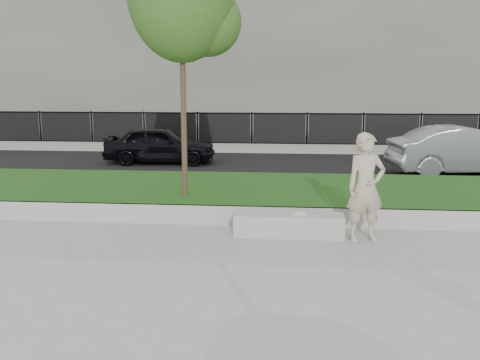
# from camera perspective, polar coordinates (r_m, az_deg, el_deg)

# --- Properties ---
(ground) EXTENTS (90.00, 90.00, 0.00)m
(ground) POSITION_cam_1_polar(r_m,az_deg,el_deg) (9.83, 0.04, -6.49)
(ground) COLOR gray
(ground) RESTS_ON ground
(grass_bank) EXTENTS (34.00, 4.00, 0.40)m
(grass_bank) POSITION_cam_1_polar(r_m,az_deg,el_deg) (12.68, 1.23, -1.62)
(grass_bank) COLOR black
(grass_bank) RESTS_ON ground
(grass_kerb) EXTENTS (34.00, 0.08, 0.40)m
(grass_kerb) POSITION_cam_1_polar(r_m,az_deg,el_deg) (10.77, 0.53, -3.84)
(grass_kerb) COLOR #98958E
(grass_kerb) RESTS_ON ground
(street) EXTENTS (34.00, 7.00, 0.04)m
(street) POSITION_cam_1_polar(r_m,az_deg,el_deg) (18.11, 2.41, 1.53)
(street) COLOR black
(street) RESTS_ON ground
(far_pavement) EXTENTS (34.00, 3.00, 0.12)m
(far_pavement) POSITION_cam_1_polar(r_m,az_deg,el_deg) (22.55, 2.95, 3.44)
(far_pavement) COLOR gray
(far_pavement) RESTS_ON ground
(iron_fence) EXTENTS (32.00, 0.30, 1.50)m
(iron_fence) POSITION_cam_1_polar(r_m,az_deg,el_deg) (21.50, 2.86, 4.38)
(iron_fence) COLOR slate
(iron_fence) RESTS_ON far_pavement
(building_facade) EXTENTS (34.00, 10.00, 10.00)m
(building_facade) POSITION_cam_1_polar(r_m,az_deg,el_deg) (29.44, 3.58, 14.77)
(building_facade) COLOR #5C5850
(building_facade) RESTS_ON ground
(stone_bench) EXTENTS (2.05, 0.51, 0.42)m
(stone_bench) POSITION_cam_1_polar(r_m,az_deg,el_deg) (10.12, 5.22, -4.79)
(stone_bench) COLOR #98958E
(stone_bench) RESTS_ON ground
(man) EXTENTS (0.82, 0.65, 1.97)m
(man) POSITION_cam_1_polar(r_m,az_deg,el_deg) (9.90, 13.27, -0.77)
(man) COLOR #BAA88F
(man) RESTS_ON ground
(book) EXTENTS (0.26, 0.24, 0.02)m
(book) POSITION_cam_1_polar(r_m,az_deg,el_deg) (10.08, 6.32, -3.58)
(book) COLOR silver
(book) RESTS_ON stone_bench
(car_dark) EXTENTS (3.85, 1.69, 1.29)m
(car_dark) POSITION_cam_1_polar(r_m,az_deg,el_deg) (18.64, -8.53, 3.75)
(car_dark) COLOR black
(car_dark) RESTS_ON street
(car_silver) EXTENTS (4.65, 2.18, 1.47)m
(car_silver) POSITION_cam_1_polar(r_m,az_deg,el_deg) (17.54, 22.88, 2.89)
(car_silver) COLOR gray
(car_silver) RESTS_ON street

